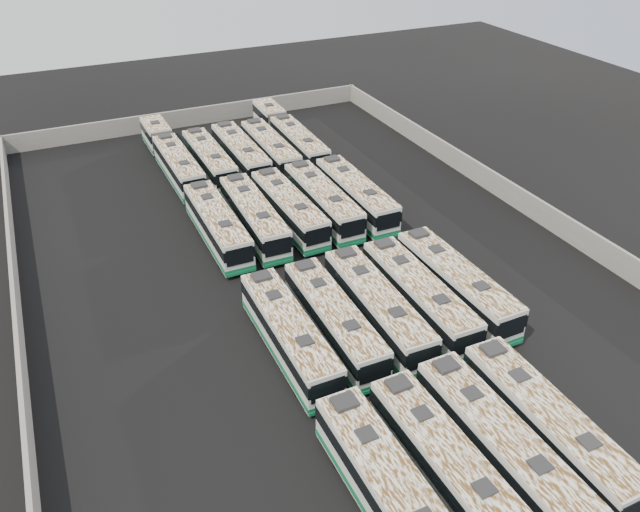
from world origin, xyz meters
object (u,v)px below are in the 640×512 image
(bus_back_far_left, at_px, (171,155))
(bus_midback_left, at_px, (254,217))
(bus_front_far_left, at_px, (391,494))
(bus_midfront_far_left, at_px, (289,334))
(bus_back_left, at_px, (210,160))
(bus_back_right, at_px, (270,150))
(bus_front_center, at_px, (499,446))
(bus_front_right, at_px, (547,426))
(bus_midfront_far_right, at_px, (456,284))
(bus_midback_far_right, at_px, (356,195))
(bus_midback_far_left, at_px, (217,225))
(bus_back_center, at_px, (241,154))
(bus_midfront_center, at_px, (377,307))
(bus_back_far_right, at_px, (289,134))
(bus_front_left, at_px, (448,467))
(bus_midfront_left, at_px, (334,320))
(bus_midfront_right, at_px, (418,296))
(bus_midback_center, at_px, (289,209))
(bus_midback_right, at_px, (323,201))

(bus_back_far_left, bearing_deg, bus_midback_left, -79.24)
(bus_front_far_left, height_order, bus_midfront_far_left, bus_front_far_left)
(bus_back_left, xyz_separation_m, bus_back_right, (6.81, -0.18, 0.02))
(bus_front_center, relative_size, bus_front_right, 1.01)
(bus_midfront_far_left, bearing_deg, bus_front_center, -63.60)
(bus_midback_left, bearing_deg, bus_midfront_far_right, -56.48)
(bus_midback_far_right, bearing_deg, bus_front_center, -102.54)
(bus_midback_far_left, bearing_deg, bus_midfront_far_right, -49.86)
(bus_back_left, bearing_deg, bus_front_center, -85.99)
(bus_back_center, bearing_deg, bus_back_far_left, 155.87)
(bus_midfront_center, height_order, bus_back_center, bus_back_center)
(bus_midback_left, relative_size, bus_back_far_right, 0.67)
(bus_back_far_right, bearing_deg, bus_back_center, -153.83)
(bus_front_left, bearing_deg, bus_front_right, -0.84)
(bus_front_center, relative_size, bus_back_far_left, 0.67)
(bus_midfront_left, relative_size, bus_midback_left, 0.97)
(bus_midfront_right, distance_m, bus_back_center, 30.18)
(bus_midfront_center, distance_m, bus_midback_left, 16.57)
(bus_midfront_center, bearing_deg, bus_midback_far_left, 114.22)
(bus_back_far_left, bearing_deg, bus_front_far_left, -90.83)
(bus_front_center, height_order, bus_midback_center, bus_front_center)
(bus_back_center, bearing_deg, bus_front_center, -90.20)
(bus_midback_center, relative_size, bus_back_right, 1.00)
(bus_midback_left, bearing_deg, bus_back_right, 64.75)
(bus_front_center, xyz_separation_m, bus_midback_far_left, (-6.75, 29.79, -0.02))
(bus_front_far_left, distance_m, bus_front_left, 3.53)
(bus_midback_far_left, relative_size, bus_midback_left, 0.99)
(bus_midfront_left, height_order, bus_midback_center, bus_midback_center)
(bus_back_far_right, bearing_deg, bus_midfront_center, -100.59)
(bus_midfront_right, distance_m, bus_midback_far_left, 19.17)
(bus_midfront_right, xyz_separation_m, bus_midback_left, (-6.82, 16.26, -0.00))
(bus_midfront_right, xyz_separation_m, bus_midback_far_left, (-10.22, 16.22, -0.02))
(bus_back_right, bearing_deg, bus_midback_left, -116.09)
(bus_midfront_far_right, relative_size, bus_back_center, 1.00)
(bus_midback_left, height_order, bus_midback_center, bus_midback_left)
(bus_front_left, height_order, bus_midfront_right, bus_midfront_right)
(bus_front_far_left, distance_m, bus_midfront_left, 14.24)
(bus_midfront_right, height_order, bus_back_center, bus_back_center)
(bus_back_center, bearing_deg, bus_midfront_left, -96.57)
(bus_midfront_center, bearing_deg, bus_back_far_left, 103.11)
(bus_front_left, bearing_deg, bus_back_center, 84.48)
(bus_midback_center, distance_m, bus_back_left, 14.03)
(bus_front_center, height_order, bus_back_far_right, bus_front_center)
(bus_front_far_left, xyz_separation_m, bus_midback_far_right, (13.63, 29.89, 0.00))
(bus_midback_center, xyz_separation_m, bus_midback_right, (3.38, -0.00, 0.04))
(bus_midfront_left, bearing_deg, bus_front_right, -63.24)
(bus_midback_far_left, height_order, bus_back_center, bus_back_center)
(bus_midfront_far_right, bearing_deg, bus_back_far_left, 111.60)
(bus_front_far_left, bearing_deg, bus_midback_center, 76.65)
(bus_midback_far_left, xyz_separation_m, bus_back_far_right, (13.73, 16.99, -0.06))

